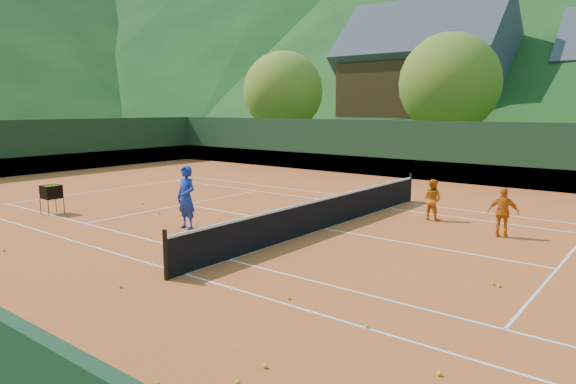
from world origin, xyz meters
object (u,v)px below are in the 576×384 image
Objects in this scene: tennis_net at (324,213)px; ball_hopper at (51,193)px; coach at (186,198)px; student_a at (432,200)px; student_b at (503,212)px; chalet_left at (425,84)px.

tennis_net reaches higher than ball_hopper.
coach reaches higher than student_a.
student_b is at bearing 162.46° from student_a.
chalet_left is (-10.00, 30.00, 5.13)m from tennis_net.
chalet_left is (-6.71, 32.57, 4.67)m from coach.
student_a is at bearing -65.78° from chalet_left.
ball_hopper is 34.34m from chalet_left.
tennis_net is 12.07× the size of ball_hopper.
tennis_net is at bearing -71.57° from chalet_left.
student_b is at bearing -62.32° from chalet_left.
student_a is at bearing 57.58° from tennis_net.
coach is 0.14× the size of chalet_left.
coach is 5.57m from ball_hopper.
tennis_net is at bearing 14.71° from student_b.
chalet_left is at bearing -62.60° from student_a.
student_a is (5.33, 5.79, -0.29)m from coach.
student_b is (7.83, 4.85, -0.25)m from coach.
chalet_left reaches higher than ball_hopper.
student_b is 0.10× the size of chalet_left.
chalet_left is (-1.33, 33.97, 4.88)m from ball_hopper.
tennis_net is (3.29, 2.57, -0.46)m from coach.
chalet_left reaches higher than student_a.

